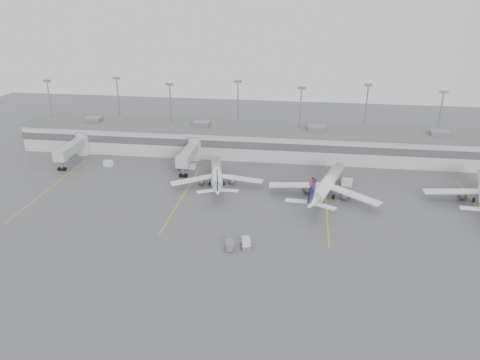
# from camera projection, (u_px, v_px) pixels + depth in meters

# --- Properties ---
(ground) EXTENTS (260.00, 260.00, 0.00)m
(ground) POSITION_uv_depth(u_px,v_px,m) (239.00, 251.00, 91.46)
(ground) COLOR #535355
(ground) RESTS_ON ground
(terminal) EXTENTS (152.00, 17.00, 9.45)m
(terminal) POSITION_uv_depth(u_px,v_px,m) (266.00, 141.00, 142.84)
(terminal) COLOR #A8A8A3
(terminal) RESTS_ON ground
(light_masts) EXTENTS (142.40, 8.00, 20.60)m
(light_masts) POSITION_uv_depth(u_px,v_px,m) (268.00, 111.00, 145.09)
(light_masts) COLOR gray
(light_masts) RESTS_ON ground
(jet_bridge_left) EXTENTS (4.00, 17.20, 7.00)m
(jet_bridge_left) POSITION_uv_depth(u_px,v_px,m) (76.00, 146.00, 138.88)
(jet_bridge_left) COLOR gray
(jet_bridge_left) RESTS_ON ground
(jet_bridge_right) EXTENTS (4.00, 17.20, 7.00)m
(jet_bridge_right) POSITION_uv_depth(u_px,v_px,m) (191.00, 152.00, 134.39)
(jet_bridge_right) COLOR gray
(jet_bridge_right) RESTS_ON ground
(stand_markings) EXTENTS (105.25, 40.00, 0.01)m
(stand_markings) POSITION_uv_depth(u_px,v_px,m) (253.00, 200.00, 113.39)
(stand_markings) COLOR gold
(stand_markings) RESTS_ON ground
(jet_mid_left) EXTENTS (23.60, 26.72, 8.74)m
(jet_mid_left) POSITION_uv_depth(u_px,v_px,m) (217.00, 175.00, 121.09)
(jet_mid_left) COLOR white
(jet_mid_left) RESTS_ON ground
(jet_mid_right) EXTENTS (26.70, 30.38, 10.11)m
(jet_mid_right) POSITION_uv_depth(u_px,v_px,m) (326.00, 185.00, 114.04)
(jet_mid_right) COLOR white
(jet_mid_right) RESTS_ON ground
(baggage_tug) EXTENTS (2.48, 3.30, 1.91)m
(baggage_tug) POSITION_uv_depth(u_px,v_px,m) (246.00, 244.00, 92.58)
(baggage_tug) COLOR silver
(baggage_tug) RESTS_ON ground
(baggage_cart) EXTENTS (1.99, 2.83, 1.65)m
(baggage_cart) POSITION_uv_depth(u_px,v_px,m) (229.00, 245.00, 91.85)
(baggage_cart) COLOR slate
(baggage_cart) RESTS_ON ground
(gse_uld_a) EXTENTS (2.65, 2.05, 1.68)m
(gse_uld_a) POSITION_uv_depth(u_px,v_px,m) (108.00, 163.00, 134.12)
(gse_uld_a) COLOR silver
(gse_uld_a) RESTS_ON ground
(gse_uld_b) EXTENTS (2.30, 1.68, 1.51)m
(gse_uld_b) POSITION_uv_depth(u_px,v_px,m) (192.00, 166.00, 132.27)
(gse_uld_b) COLOR silver
(gse_uld_b) RESTS_ON ground
(gse_uld_c) EXTENTS (2.96, 2.29, 1.88)m
(gse_uld_c) POSITION_uv_depth(u_px,v_px,m) (347.00, 182.00, 121.07)
(gse_uld_c) COLOR silver
(gse_uld_c) RESTS_ON ground
(gse_loader) EXTENTS (2.30, 3.56, 2.17)m
(gse_loader) POSITION_uv_depth(u_px,v_px,m) (176.00, 165.00, 132.47)
(gse_loader) COLOR slate
(gse_loader) RESTS_ON ground
(cone_a) EXTENTS (0.39, 0.39, 0.62)m
(cone_a) POSITION_uv_depth(u_px,v_px,m) (66.00, 165.00, 134.54)
(cone_a) COLOR #FF6A05
(cone_a) RESTS_ON ground
(cone_b) EXTENTS (0.39, 0.39, 0.62)m
(cone_b) POSITION_uv_depth(u_px,v_px,m) (156.00, 177.00, 126.20)
(cone_b) COLOR #FF6A05
(cone_b) RESTS_ON ground
(cone_c) EXTENTS (0.45, 0.45, 0.71)m
(cone_c) POSITION_uv_depth(u_px,v_px,m) (327.00, 189.00, 118.26)
(cone_c) COLOR #FF6A05
(cone_c) RESTS_ON ground
(cone_d) EXTENTS (0.39, 0.39, 0.62)m
(cone_d) POSITION_uv_depth(u_px,v_px,m) (466.00, 197.00, 113.96)
(cone_d) COLOR #FF6A05
(cone_d) RESTS_ON ground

